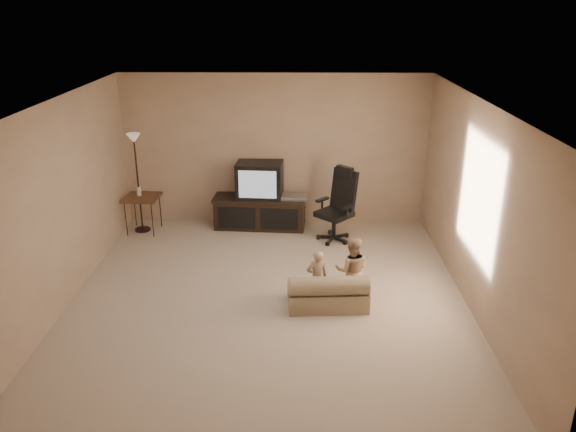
# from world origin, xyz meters

# --- Properties ---
(floor) EXTENTS (5.50, 5.50, 0.00)m
(floor) POSITION_xyz_m (0.00, 0.00, 0.00)
(floor) COLOR beige
(floor) RESTS_ON ground
(room_shell) EXTENTS (5.50, 5.50, 5.50)m
(room_shell) POSITION_xyz_m (0.00, 0.00, 1.52)
(room_shell) COLOR white
(room_shell) RESTS_ON floor
(tv_stand) EXTENTS (1.57, 0.67, 1.11)m
(tv_stand) POSITION_xyz_m (-0.25, 2.49, 0.46)
(tv_stand) COLOR black
(tv_stand) RESTS_ON floor
(office_chair) EXTENTS (0.76, 0.76, 1.17)m
(office_chair) POSITION_xyz_m (0.99, 1.98, 0.42)
(office_chair) COLOR black
(office_chair) RESTS_ON floor
(side_table) EXTENTS (0.58, 0.58, 0.81)m
(side_table) POSITION_xyz_m (-2.15, 2.27, 0.58)
(side_table) COLOR brown
(side_table) RESTS_ON floor
(floor_lamp) EXTENTS (0.25, 0.25, 1.63)m
(floor_lamp) POSITION_xyz_m (-2.19, 2.29, 1.19)
(floor_lamp) COLOR black
(floor_lamp) RESTS_ON floor
(child_sofa) EXTENTS (1.01, 0.60, 0.48)m
(child_sofa) POSITION_xyz_m (0.75, -0.15, 0.19)
(child_sofa) COLOR tan
(child_sofa) RESTS_ON floor
(toddler_left) EXTENTS (0.30, 0.24, 0.74)m
(toddler_left) POSITION_xyz_m (0.61, -0.07, 0.37)
(toddler_left) COLOR tan
(toddler_left) RESTS_ON floor
(toddler_right) EXTENTS (0.44, 0.27, 0.87)m
(toddler_right) POSITION_xyz_m (1.05, -0.00, 0.44)
(toddler_right) COLOR tan
(toddler_right) RESTS_ON floor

